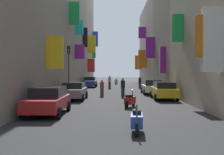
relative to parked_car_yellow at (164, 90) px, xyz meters
name	(u,v)px	position (x,y,z in m)	size (l,w,h in m)	color
ground_plane	(117,92)	(-3.81, 8.71, -0.77)	(140.00, 140.00, 0.00)	#2D2D30
building_left_mid_a	(56,9)	(-11.80, 13.83, 9.67)	(7.14, 17.49, 20.90)	#9E9384
building_left_mid_b	(74,32)	(-11.80, 30.65, 8.95)	(7.35, 16.13, 19.45)	#B2A899
building_right_mid_b	(186,25)	(4.18, 9.95, 6.94)	(7.16, 12.41, 15.42)	#9E9384
building_right_mid_c	(162,45)	(4.18, 27.44, 6.17)	(7.38, 22.56, 13.90)	#B2A899
parked_car_yellow	(164,90)	(0.00, 0.00, 0.00)	(1.86, 4.47, 1.45)	gold
parked_car_blue	(90,82)	(-7.66, 17.54, 0.01)	(1.91, 4.34, 1.48)	navy
parked_car_red	(48,100)	(-7.61, -8.14, 0.01)	(1.97, 4.34, 1.48)	#B21E1E
parked_car_grey	(74,91)	(-7.38, -0.26, -0.02)	(2.00, 4.29, 1.41)	slate
parked_car_silver	(152,87)	(-0.29, 5.33, 0.00)	(1.95, 4.37, 1.46)	#B7B7BC
scooter_blue	(137,120)	(-3.13, -12.60, -0.31)	(0.53, 1.98, 1.13)	#2D4CAD
scooter_white	(116,82)	(-3.87, 26.53, -0.31)	(0.62, 1.92, 1.13)	silver
scooter_red	(130,100)	(-3.02, -5.21, -0.31)	(0.81, 1.80, 1.13)	red
pedestrian_crossing	(123,87)	(-3.29, 2.29, 0.09)	(0.54, 0.54, 1.72)	#2D2D2D
pedestrian_near_left	(102,88)	(-5.22, 2.98, -0.01)	(0.49, 0.49, 1.54)	#3A3A3A
pedestrian_near_right	(140,83)	(-0.76, 14.22, 0.03)	(0.53, 0.53, 1.61)	#2F2F2F
pedestrian_mid_street	(110,82)	(-4.77, 14.24, 0.09)	(0.49, 0.49, 1.73)	#343434
traffic_light_near_corner	(69,62)	(-8.36, 3.22, 2.40)	(0.26, 0.34, 4.70)	#2D2D2D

